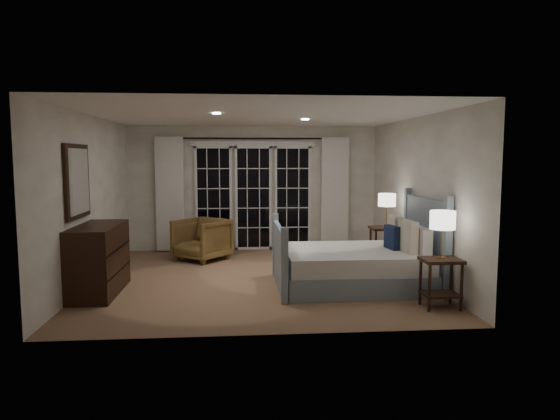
{
  "coord_description": "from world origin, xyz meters",
  "views": [
    {
      "loc": [
        -0.3,
        -7.6,
        1.87
      ],
      "look_at": [
        0.35,
        0.15,
        1.05
      ],
      "focal_mm": 32.0,
      "sensor_mm": 36.0,
      "label": 1
    }
  ],
  "objects": [
    {
      "name": "nightstand_left",
      "position": [
        2.2,
        -1.71,
        0.41
      ],
      "size": [
        0.48,
        0.38,
        0.62
      ],
      "color": "black",
      "rests_on": "floor"
    },
    {
      "name": "curtain_rod",
      "position": [
        0.0,
        2.4,
        2.25
      ],
      "size": [
        3.5,
        0.03,
        0.03
      ],
      "primitive_type": "cylinder",
      "rotation": [
        0.0,
        1.57,
        0.0
      ],
      "color": "black",
      "rests_on": "wall_back"
    },
    {
      "name": "curtain_right",
      "position": [
        1.65,
        2.38,
        1.15
      ],
      "size": [
        0.55,
        0.1,
        2.25
      ],
      "primitive_type": "cube",
      "color": "white",
      "rests_on": "curtain_rod"
    },
    {
      "name": "wall_right",
      "position": [
        2.5,
        0.0,
        1.25
      ],
      "size": [
        0.02,
        5.0,
        2.5
      ],
      "primitive_type": "cube",
      "color": "white",
      "rests_on": "floor"
    },
    {
      "name": "mirror",
      "position": [
        -2.47,
        -0.67,
        1.55
      ],
      "size": [
        0.05,
        0.85,
        1.0
      ],
      "color": "black",
      "rests_on": "wall_left"
    },
    {
      "name": "dresser",
      "position": [
        -2.23,
        -0.67,
        0.47
      ],
      "size": [
        0.57,
        1.34,
        0.95
      ],
      "color": "black",
      "rests_on": "floor"
    },
    {
      "name": "lamp_left",
      "position": [
        2.2,
        -1.71,
        1.1
      ],
      "size": [
        0.31,
        0.31,
        0.6
      ],
      "color": "#B88B49",
      "rests_on": "nightstand_left"
    },
    {
      "name": "nightstand_right",
      "position": [
        2.21,
        0.63,
        0.46
      ],
      "size": [
        0.53,
        0.43,
        0.69
      ],
      "color": "black",
      "rests_on": "floor"
    },
    {
      "name": "downlight_a",
      "position": [
        0.8,
        0.6,
        2.49
      ],
      "size": [
        0.12,
        0.12,
        0.01
      ],
      "primitive_type": "cylinder",
      "color": "white",
      "rests_on": "ceiling"
    },
    {
      "name": "bed",
      "position": [
        1.42,
        -0.59,
        0.33
      ],
      "size": [
        2.2,
        1.58,
        1.28
      ],
      "color": "gray",
      "rests_on": "floor"
    },
    {
      "name": "wall_front",
      "position": [
        0.0,
        -2.5,
        1.25
      ],
      "size": [
        5.0,
        0.02,
        2.5
      ],
      "primitive_type": "cube",
      "color": "white",
      "rests_on": "floor"
    },
    {
      "name": "downlight_b",
      "position": [
        -0.6,
        -0.4,
        2.49
      ],
      "size": [
        0.12,
        0.12,
        0.01
      ],
      "primitive_type": "cylinder",
      "color": "white",
      "rests_on": "ceiling"
    },
    {
      "name": "wall_left",
      "position": [
        -2.5,
        0.0,
        1.25
      ],
      "size": [
        0.02,
        5.0,
        2.5
      ],
      "primitive_type": "cube",
      "color": "white",
      "rests_on": "floor"
    },
    {
      "name": "armchair",
      "position": [
        -0.98,
        1.48,
        0.38
      ],
      "size": [
        1.16,
        1.17,
        0.76
      ],
      "primitive_type": "imported",
      "rotation": [
        0.0,
        0.0,
        -0.7
      ],
      "color": "brown",
      "rests_on": "floor"
    },
    {
      "name": "ceiling",
      "position": [
        0.0,
        0.0,
        2.5
      ],
      "size": [
        5.0,
        5.0,
        0.0
      ],
      "primitive_type": "plane",
      "rotation": [
        3.14,
        0.0,
        0.0
      ],
      "color": "white",
      "rests_on": "wall_back"
    },
    {
      "name": "curtain_left",
      "position": [
        -1.65,
        2.38,
        1.15
      ],
      "size": [
        0.55,
        0.1,
        2.25
      ],
      "primitive_type": "cube",
      "color": "white",
      "rests_on": "curtain_rod"
    },
    {
      "name": "wall_back",
      "position": [
        0.0,
        2.5,
        1.25
      ],
      "size": [
        5.0,
        0.02,
        2.5
      ],
      "primitive_type": "cube",
      "color": "white",
      "rests_on": "floor"
    },
    {
      "name": "french_doors",
      "position": [
        0.0,
        2.46,
        1.09
      ],
      "size": [
        2.5,
        0.04,
        2.2
      ],
      "color": "black",
      "rests_on": "wall_back"
    },
    {
      "name": "floor",
      "position": [
        0.0,
        0.0,
        0.0
      ],
      "size": [
        5.0,
        5.0,
        0.0
      ],
      "primitive_type": "plane",
      "color": "brown",
      "rests_on": "ground"
    },
    {
      "name": "lamp_right",
      "position": [
        2.21,
        0.63,
        1.15
      ],
      "size": [
        0.3,
        0.3,
        0.57
      ],
      "color": "#B88B49",
      "rests_on": "nightstand_right"
    }
  ]
}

